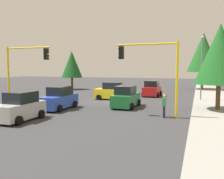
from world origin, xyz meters
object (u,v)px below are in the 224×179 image
object	(u,v)px
street_lamp_curbside	(202,61)
car_green	(126,97)
traffic_signal_near_right	(24,64)
tree_roadside_near	(220,54)
car_red	(152,89)
car_silver	(20,107)
car_blue	(59,99)
tree_roadside_far	(203,52)
pedestrian_crossing	(164,105)
car_yellow	(111,92)
traffic_signal_near_left	(151,64)
tree_opposite_side	(72,64)

from	to	relation	value
street_lamp_curbside	car_green	xyz separation A→B (m)	(6.15, -6.47, -3.45)
traffic_signal_near_right	tree_roadside_near	size ratio (longest dim) A/B	0.77
car_red	car_silver	world-z (taller)	same
street_lamp_curbside	car_silver	distance (m)	18.58
tree_roadside_near	car_blue	size ratio (longest dim) A/B	1.73
tree_roadside_far	pedestrian_crossing	bearing A→B (deg)	-6.76
tree_roadside_far	tree_roadside_near	size ratio (longest dim) A/B	1.28
car_red	car_green	size ratio (longest dim) A/B	0.93
car_green	street_lamp_curbside	bearing A→B (deg)	133.51
street_lamp_curbside	car_yellow	bearing A→B (deg)	-80.43
traffic_signal_near_right	car_red	xyz separation A→B (m)	(-12.89, 9.05, -3.01)
traffic_signal_near_left	tree_roadside_far	bearing A→B (deg)	170.92
car_blue	car_silver	size ratio (longest dim) A/B	1.12
car_blue	car_green	distance (m)	6.00
car_yellow	car_green	xyz separation A→B (m)	(4.53, 3.08, 0.00)
street_lamp_curbside	tree_opposite_side	size ratio (longest dim) A/B	1.10
traffic_signal_near_left	car_silver	bearing A→B (deg)	-61.95
tree_roadside_far	car_green	size ratio (longest dim) A/B	2.21
car_blue	tree_roadside_near	bearing A→B (deg)	104.93
tree_roadside_near	car_red	world-z (taller)	tree_roadside_near
tree_roadside_far	car_green	bearing A→B (deg)	-18.25
tree_opposite_side	tree_roadside_near	xyz separation A→B (m)	(14.00, 21.50, 0.56)
traffic_signal_near_left	car_yellow	distance (m)	10.45
street_lamp_curbside	tree_opposite_side	bearing A→B (deg)	-112.55
tree_roadside_near	car_silver	distance (m)	15.96
tree_roadside_far	tree_opposite_side	world-z (taller)	tree_roadside_far
tree_roadside_far	car_yellow	distance (m)	19.49
tree_opposite_side	car_blue	size ratio (longest dim) A/B	1.53
tree_opposite_side	car_blue	xyz separation A→B (m)	(17.47, 8.50, -3.26)
car_blue	pedestrian_crossing	bearing A→B (deg)	86.32
tree_roadside_near	car_red	distance (m)	12.01
tree_opposite_side	tree_roadside_near	world-z (taller)	tree_roadside_near
car_yellow	car_red	xyz separation A→B (m)	(-4.89, 3.74, 0.00)
tree_opposite_side	car_green	size ratio (longest dim) A/B	1.53
street_lamp_curbside	pedestrian_crossing	size ratio (longest dim) A/B	4.12
traffic_signal_near_right	car_green	distance (m)	9.57
tree_roadside_far	car_silver	world-z (taller)	tree_roadside_far
traffic_signal_near_left	traffic_signal_near_right	bearing A→B (deg)	-90.00
traffic_signal_near_right	tree_opposite_side	world-z (taller)	tree_opposite_side
tree_roadside_near	pedestrian_crossing	xyz separation A→B (m)	(4.06, -3.85, -3.81)
traffic_signal_near_right	car_green	world-z (taller)	traffic_signal_near_right
street_lamp_curbside	tree_opposite_side	distance (m)	21.87
car_silver	pedestrian_crossing	xyz separation A→B (m)	(-4.31, 9.18, 0.01)
traffic_signal_near_right	street_lamp_curbside	distance (m)	17.71
car_blue	car_red	size ratio (longest dim) A/B	1.07
tree_opposite_side	car_yellow	world-z (taller)	tree_opposite_side
traffic_signal_near_right	car_blue	bearing A→B (deg)	99.53
car_silver	tree_roadside_far	bearing A→B (deg)	157.01
car_blue	car_green	bearing A→B (deg)	119.29
car_red	car_green	xyz separation A→B (m)	(9.43, -0.65, 0.00)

